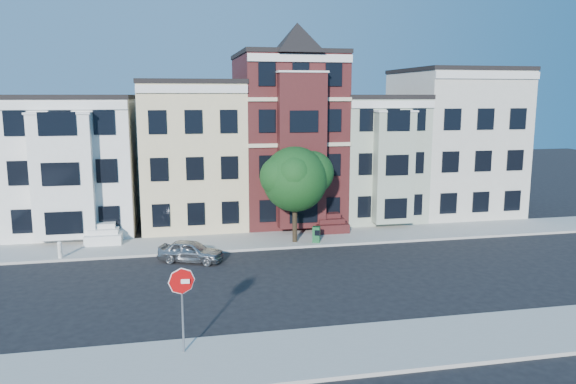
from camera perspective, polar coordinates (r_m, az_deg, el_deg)
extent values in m
plane|color=black|center=(29.25, 5.68, -8.72)|extent=(120.00, 120.00, 0.00)
cube|color=#9E9B93|center=(36.61, 1.93, -4.73)|extent=(60.00, 4.00, 0.15)
cube|color=#9E9B93|center=(22.25, 12.07, -14.83)|extent=(60.00, 4.00, 0.15)
cube|color=white|center=(41.71, -20.78, 2.61)|extent=(8.00, 9.00, 9.00)
cube|color=beige|center=(41.17, -9.75, 3.72)|extent=(7.00, 9.00, 10.00)
cube|color=#401616|center=(41.91, -0.14, 5.34)|extent=(7.00, 9.00, 12.00)
cube|color=#99A58E|center=(43.82, 8.23, 3.47)|extent=(6.00, 9.00, 9.00)
cube|color=beige|center=(46.58, 16.41, 4.78)|extent=(8.00, 9.00, 11.00)
imported|color=#9A9CA0|center=(32.14, -9.85, -5.94)|extent=(3.94, 2.81, 1.25)
cube|color=#175129|center=(35.29, 2.89, -4.33)|extent=(0.58, 0.55, 1.01)
cylinder|color=beige|center=(34.46, -22.16, -5.61)|extent=(0.34, 0.34, 0.77)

